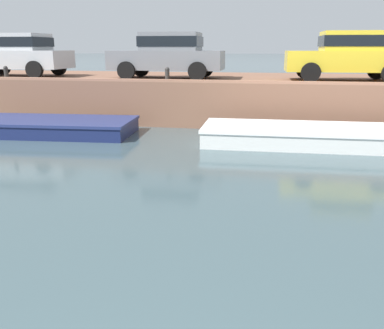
{
  "coord_description": "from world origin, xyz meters",
  "views": [
    {
      "loc": [
        0.61,
        -0.5,
        2.44
      ],
      "look_at": [
        -0.35,
        4.39,
        1.09
      ],
      "focal_mm": 40.0,
      "sensor_mm": 36.0,
      "label": 1
    }
  ],
  "objects_px": {
    "boat_moored_central_white": "(325,136)",
    "car_centre_yellow": "(349,54)",
    "car_leftmost_silver": "(17,53)",
    "mooring_bollard_mid": "(167,74)",
    "car_left_inner_grey": "(169,53)",
    "boat_moored_west_navy": "(38,126)",
    "mooring_bollard_west": "(6,72)"
  },
  "relations": [
    {
      "from": "car_leftmost_silver",
      "to": "mooring_bollard_west",
      "type": "relative_size",
      "value": 8.69
    },
    {
      "from": "boat_moored_central_white",
      "to": "car_centre_yellow",
      "type": "xyz_separation_m",
      "value": [
        0.9,
        3.42,
        2.03
      ]
    },
    {
      "from": "boat_moored_west_navy",
      "to": "mooring_bollard_west",
      "type": "bearing_deg",
      "value": 138.23
    },
    {
      "from": "car_left_inner_grey",
      "to": "car_centre_yellow",
      "type": "height_order",
      "value": "same"
    },
    {
      "from": "car_leftmost_silver",
      "to": "mooring_bollard_west",
      "type": "xyz_separation_m",
      "value": [
        0.45,
        -1.48,
        -0.61
      ]
    },
    {
      "from": "boat_moored_west_navy",
      "to": "mooring_bollard_mid",
      "type": "distance_m",
      "value": 4.22
    },
    {
      "from": "car_leftmost_silver",
      "to": "car_centre_yellow",
      "type": "xyz_separation_m",
      "value": [
        11.69,
        0.0,
        -0.0
      ]
    },
    {
      "from": "boat_moored_west_navy",
      "to": "mooring_bollard_mid",
      "type": "relative_size",
      "value": 13.93
    },
    {
      "from": "boat_moored_central_white",
      "to": "car_centre_yellow",
      "type": "relative_size",
      "value": 1.8
    },
    {
      "from": "boat_moored_central_white",
      "to": "mooring_bollard_mid",
      "type": "height_order",
      "value": "mooring_bollard_mid"
    },
    {
      "from": "boat_moored_central_white",
      "to": "car_centre_yellow",
      "type": "bearing_deg",
      "value": 75.29
    },
    {
      "from": "mooring_bollard_west",
      "to": "mooring_bollard_mid",
      "type": "xyz_separation_m",
      "value": [
        5.64,
        0.0,
        0.0
      ]
    },
    {
      "from": "boat_moored_west_navy",
      "to": "boat_moored_central_white",
      "type": "height_order",
      "value": "boat_moored_central_white"
    },
    {
      "from": "car_left_inner_grey",
      "to": "mooring_bollard_west",
      "type": "height_order",
      "value": "car_left_inner_grey"
    },
    {
      "from": "car_centre_yellow",
      "to": "mooring_bollard_west",
      "type": "relative_size",
      "value": 8.7
    },
    {
      "from": "car_leftmost_silver",
      "to": "car_centre_yellow",
      "type": "height_order",
      "value": "same"
    },
    {
      "from": "boat_moored_central_white",
      "to": "mooring_bollard_west",
      "type": "bearing_deg",
      "value": 169.39
    },
    {
      "from": "boat_moored_west_navy",
      "to": "car_centre_yellow",
      "type": "height_order",
      "value": "car_centre_yellow"
    },
    {
      "from": "boat_moored_central_white",
      "to": "car_leftmost_silver",
      "type": "height_order",
      "value": "car_leftmost_silver"
    },
    {
      "from": "boat_moored_west_navy",
      "to": "car_leftmost_silver",
      "type": "bearing_deg",
      "value": 127.51
    },
    {
      "from": "car_leftmost_silver",
      "to": "boat_moored_west_navy",
      "type": "bearing_deg",
      "value": -52.49
    },
    {
      "from": "boat_moored_central_white",
      "to": "mooring_bollard_mid",
      "type": "bearing_deg",
      "value": 157.63
    },
    {
      "from": "car_leftmost_silver",
      "to": "car_left_inner_grey",
      "type": "xyz_separation_m",
      "value": [
        5.76,
        0.0,
        -0.0
      ]
    },
    {
      "from": "car_centre_yellow",
      "to": "car_left_inner_grey",
      "type": "bearing_deg",
      "value": -179.99
    },
    {
      "from": "boat_moored_central_white",
      "to": "mooring_bollard_west",
      "type": "distance_m",
      "value": 10.62
    },
    {
      "from": "car_left_inner_grey",
      "to": "boat_moored_west_navy",
      "type": "bearing_deg",
      "value": -132.19
    },
    {
      "from": "boat_moored_central_white",
      "to": "car_centre_yellow",
      "type": "height_order",
      "value": "car_centre_yellow"
    },
    {
      "from": "boat_moored_west_navy",
      "to": "car_left_inner_grey",
      "type": "bearing_deg",
      "value": 47.81
    },
    {
      "from": "boat_moored_central_white",
      "to": "car_left_inner_grey",
      "type": "distance_m",
      "value": 6.41
    },
    {
      "from": "mooring_bollard_west",
      "to": "mooring_bollard_mid",
      "type": "height_order",
      "value": "same"
    },
    {
      "from": "boat_moored_central_white",
      "to": "car_leftmost_silver",
      "type": "relative_size",
      "value": 1.8
    },
    {
      "from": "car_leftmost_silver",
      "to": "car_centre_yellow",
      "type": "relative_size",
      "value": 1.0
    }
  ]
}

